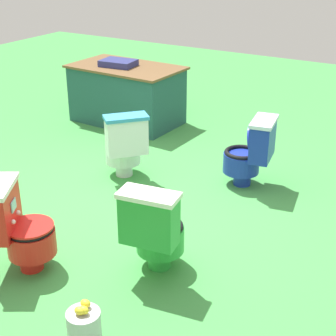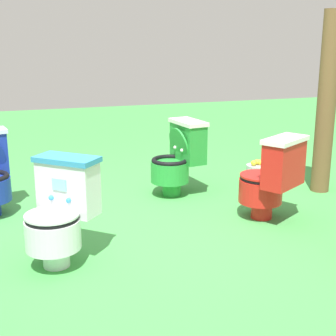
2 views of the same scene
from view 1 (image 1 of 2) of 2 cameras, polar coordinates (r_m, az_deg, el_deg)
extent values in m
plane|color=#429947|center=(4.91, -5.06, -4.96)|extent=(14.00, 14.00, 0.00)
cylinder|color=red|center=(4.25, -14.60, -9.68)|extent=(0.25, 0.25, 0.14)
cylinder|color=red|center=(4.16, -14.58, -7.75)|extent=(0.51, 0.51, 0.20)
torus|color=black|center=(4.10, -14.74, -6.42)|extent=(0.49, 0.49, 0.04)
cylinder|color=white|center=(4.13, -14.67, -7.04)|extent=(0.33, 0.33, 0.01)
cube|color=red|center=(4.08, -17.70, -4.49)|extent=(0.38, 0.45, 0.37)
cube|color=#8CE0E5|center=(4.03, -16.41, -3.90)|extent=(0.06, 0.10, 0.08)
cylinder|color=red|center=(4.09, -14.78, -6.16)|extent=(0.49, 0.49, 0.02)
sphere|color=white|center=(4.13, -15.95, -4.67)|extent=(0.04, 0.04, 0.04)
sphere|color=white|center=(4.02, -16.44, -5.63)|extent=(0.04, 0.04, 0.04)
cylinder|color=green|center=(4.14, -0.95, -9.78)|extent=(0.21, 0.21, 0.14)
cylinder|color=green|center=(4.07, -0.85, -7.65)|extent=(0.42, 0.42, 0.20)
torus|color=black|center=(4.01, -0.86, -6.30)|extent=(0.40, 0.40, 0.04)
cylinder|color=white|center=(4.04, -0.86, -6.93)|extent=(0.27, 0.27, 0.01)
cube|color=green|center=(3.77, -2.07, -5.73)|extent=(0.43, 0.25, 0.37)
cube|color=white|center=(3.68, -2.12, -3.00)|extent=(0.46, 0.28, 0.04)
cube|color=#8CE0E5|center=(3.83, -1.46, -4.38)|extent=(0.11, 0.02, 0.08)
cylinder|color=green|center=(3.86, -1.46, -5.24)|extent=(0.36, 0.14, 0.35)
sphere|color=white|center=(3.91, -2.37, -5.45)|extent=(0.04, 0.04, 0.04)
sphere|color=white|center=(3.86, -0.46, -5.85)|extent=(0.04, 0.04, 0.04)
cylinder|color=white|center=(5.64, -4.79, -0.08)|extent=(0.25, 0.25, 0.14)
cylinder|color=white|center=(5.59, -4.89, 1.59)|extent=(0.52, 0.52, 0.20)
torus|color=black|center=(5.54, -4.94, 2.65)|extent=(0.50, 0.50, 0.04)
cylinder|color=#338CBF|center=(5.56, -4.92, 2.16)|extent=(0.34, 0.34, 0.01)
cube|color=white|center=(5.31, -4.52, 3.43)|extent=(0.42, 0.43, 0.37)
cube|color=#338CBF|center=(5.24, -4.59, 5.50)|extent=(0.45, 0.47, 0.04)
cube|color=#8CE0E5|center=(5.38, -4.78, 4.29)|extent=(0.08, 0.09, 0.08)
cylinder|color=white|center=(5.54, -4.94, 2.87)|extent=(0.51, 0.51, 0.02)
sphere|color=#338CBF|center=(5.41, -5.48, 3.23)|extent=(0.04, 0.04, 0.04)
sphere|color=#338CBF|center=(5.43, -4.03, 3.39)|extent=(0.04, 0.04, 0.04)
cylinder|color=#192D9E|center=(5.46, 8.05, -1.07)|extent=(0.21, 0.21, 0.14)
cylinder|color=#192D9E|center=(5.40, 7.95, 0.59)|extent=(0.43, 0.43, 0.20)
torus|color=black|center=(5.35, 8.01, 1.69)|extent=(0.41, 0.41, 0.04)
cylinder|color=silver|center=(5.37, 7.98, 1.18)|extent=(0.28, 0.28, 0.01)
cube|color=#192D9E|center=(5.26, 10.23, 2.92)|extent=(0.26, 0.44, 0.37)
cube|color=silver|center=(5.19, 10.39, 5.00)|extent=(0.29, 0.47, 0.04)
cube|color=#8CE0E5|center=(5.26, 9.19, 3.58)|extent=(0.03, 0.11, 0.08)
cylinder|color=#192D9E|center=(5.28, 9.16, 2.92)|extent=(0.15, 0.36, 0.35)
sphere|color=silver|center=(5.23, 8.91, 2.31)|extent=(0.04, 0.04, 0.04)
sphere|color=silver|center=(5.36, 9.24, 2.83)|extent=(0.04, 0.04, 0.04)
cube|color=#23514C|center=(7.15, -4.49, 7.85)|extent=(1.43, 0.85, 0.74)
cube|color=brown|center=(7.05, -4.59, 10.85)|extent=(1.49, 0.92, 0.03)
cube|color=navy|center=(7.05, -5.42, 11.28)|extent=(0.47, 0.36, 0.08)
cylinder|color=#B7B7BF|center=(3.51, -9.09, -16.65)|extent=(0.22, 0.22, 0.22)
ellipsoid|color=yellow|center=(3.41, -9.14, -14.98)|extent=(0.07, 0.05, 0.05)
ellipsoid|color=yellow|center=(3.41, -9.59, -15.03)|extent=(0.07, 0.05, 0.05)
ellipsoid|color=yellow|center=(3.46, -8.95, -14.33)|extent=(0.07, 0.05, 0.05)
camera|label=2|loc=(7.64, -24.52, 15.76)|focal=52.80mm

